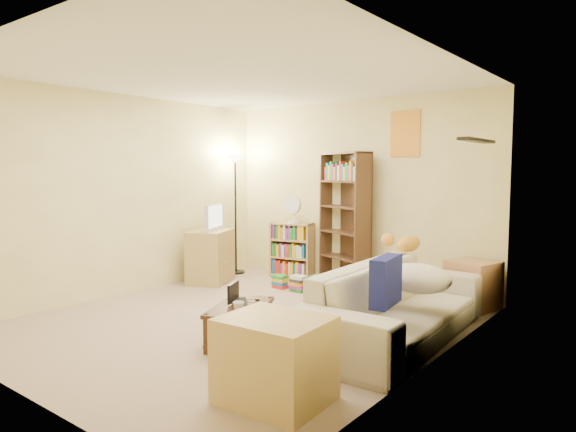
% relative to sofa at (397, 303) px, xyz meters
% --- Properties ---
extents(room, '(4.50, 4.54, 2.52)m').
position_rel_sofa_xyz_m(room, '(-1.52, -0.43, 1.28)').
color(room, tan).
rests_on(room, ground).
extents(sofa, '(2.41, 1.13, 0.68)m').
position_rel_sofa_xyz_m(sofa, '(0.00, 0.00, 0.00)').
color(sofa, beige).
rests_on(sofa, ground).
extents(navy_pillow, '(0.20, 0.46, 0.40)m').
position_rel_sofa_xyz_m(navy_pillow, '(0.14, -0.50, 0.31)').
color(navy_pillow, navy).
rests_on(navy_pillow, sofa).
extents(cream_blanket, '(0.63, 0.45, 0.27)m').
position_rel_sofa_xyz_m(cream_blanket, '(0.16, 0.06, 0.24)').
color(cream_blanket, silver).
rests_on(cream_blanket, sofa).
extents(tabby_cat, '(0.53, 0.21, 0.18)m').
position_rel_sofa_xyz_m(tabby_cat, '(-0.34, 0.88, 0.43)').
color(tabby_cat, gold).
rests_on(tabby_cat, sofa).
extents(coffee_table, '(0.71, 0.88, 0.34)m').
position_rel_sofa_xyz_m(coffee_table, '(-1.08, -0.96, -0.13)').
color(coffee_table, '#422219').
rests_on(coffee_table, ground).
extents(laptop, '(0.54, 0.54, 0.03)m').
position_rel_sofa_xyz_m(laptop, '(-1.07, -0.89, 0.02)').
color(laptop, black).
rests_on(laptop, coffee_table).
extents(laptop_screen, '(0.11, 0.24, 0.17)m').
position_rel_sofa_xyz_m(laptop_screen, '(-1.18, -0.94, 0.11)').
color(laptop_screen, white).
rests_on(laptop_screen, laptop).
extents(mug, '(0.20, 0.20, 0.09)m').
position_rel_sofa_xyz_m(mug, '(-0.93, -1.13, 0.05)').
color(mug, white).
rests_on(mug, coffee_table).
extents(tv_remote, '(0.12, 0.13, 0.02)m').
position_rel_sofa_xyz_m(tv_remote, '(-1.10, -0.69, 0.01)').
color(tv_remote, black).
rests_on(tv_remote, coffee_table).
extents(tv_stand, '(0.73, 0.82, 0.73)m').
position_rel_sofa_xyz_m(tv_stand, '(-3.15, 0.65, 0.02)').
color(tv_stand, tan).
rests_on(tv_stand, ground).
extents(television, '(0.70, 0.57, 0.37)m').
position_rel_sofa_xyz_m(television, '(-3.15, 0.65, 0.57)').
color(television, black).
rests_on(television, tv_stand).
extents(tall_bookshelf, '(0.85, 0.55, 1.80)m').
position_rel_sofa_xyz_m(tall_bookshelf, '(-1.56, 1.61, 0.61)').
color(tall_bookshelf, '#472E1B').
rests_on(tall_bookshelf, ground).
extents(short_bookshelf, '(0.66, 0.36, 0.80)m').
position_rel_sofa_xyz_m(short_bookshelf, '(-2.45, 1.61, 0.06)').
color(short_bookshelf, tan).
rests_on(short_bookshelf, ground).
extents(desk_fan, '(0.28, 0.16, 0.42)m').
position_rel_sofa_xyz_m(desk_fan, '(-2.41, 1.57, 0.69)').
color(desk_fan, white).
rests_on(desk_fan, short_bookshelf).
extents(floor_lamp, '(0.30, 0.30, 1.80)m').
position_rel_sofa_xyz_m(floor_lamp, '(-3.32, 1.34, 1.10)').
color(floor_lamp, black).
rests_on(floor_lamp, ground).
extents(side_table, '(0.58, 0.58, 0.54)m').
position_rel_sofa_xyz_m(side_table, '(0.20, 1.50, -0.07)').
color(side_table, tan).
rests_on(side_table, ground).
extents(end_cabinet, '(0.72, 0.61, 0.57)m').
position_rel_sofa_xyz_m(end_cabinet, '(-0.08, -1.68, -0.05)').
color(end_cabinet, '#DAB46A').
rests_on(end_cabinet, ground).
extents(book_stacks, '(1.44, 0.20, 0.24)m').
position_rel_sofa_xyz_m(book_stacks, '(-1.51, 0.95, -0.23)').
color(book_stacks, red).
rests_on(book_stacks, ground).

